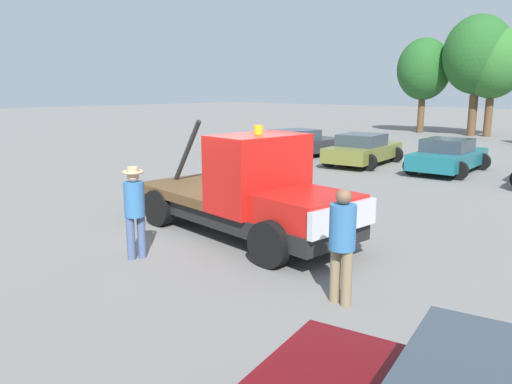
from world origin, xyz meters
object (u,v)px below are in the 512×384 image
at_px(person_at_hood, 135,205).
at_px(parked_car_charcoal, 297,144).
at_px(parked_car_olive, 363,150).
at_px(parked_car_teal, 448,156).
at_px(tow_truck, 250,195).
at_px(tree_left, 424,69).
at_px(tree_right, 478,55).
at_px(tree_center, 493,63).
at_px(person_near_truck, 342,239).

bearing_deg(person_at_hood, parked_car_charcoal, 131.73).
distance_m(person_at_hood, parked_car_olive, 14.06).
bearing_deg(person_at_hood, parked_car_teal, 104.10).
height_order(tow_truck, tree_left, tree_left).
xyz_separation_m(parked_car_charcoal, tree_right, (2.10, 17.15, 4.81)).
height_order(tow_truck, parked_car_teal, tow_truck).
xyz_separation_m(parked_car_charcoal, parked_car_teal, (7.02, 0.52, -0.00)).
height_order(parked_car_charcoal, tree_center, tree_center).
bearing_deg(tree_right, person_at_hood, -81.78).
xyz_separation_m(tow_truck, tree_right, (-5.15, 28.27, 4.49)).
height_order(parked_car_teal, tree_right, tree_right).
distance_m(tow_truck, tree_center, 29.04).
height_order(parked_car_olive, tree_center, tree_center).
xyz_separation_m(tow_truck, parked_car_olive, (-3.79, 11.25, -0.32)).
distance_m(tow_truck, parked_car_charcoal, 13.28).
relative_size(tow_truck, parked_car_charcoal, 1.17).
xyz_separation_m(tree_left, tree_right, (3.76, -0.07, 0.85)).
xyz_separation_m(person_at_hood, parked_car_olive, (-3.07, 13.72, -0.41)).
bearing_deg(parked_car_olive, person_near_truck, -157.64).
bearing_deg(person_at_hood, person_near_truck, 28.18).
distance_m(person_near_truck, person_at_hood, 4.17).
bearing_deg(tree_left, tree_center, 1.50).
height_order(parked_car_olive, tree_left, tree_left).
height_order(tree_center, tree_right, tree_right).
xyz_separation_m(tree_left, tree_center, (4.76, 0.12, 0.31)).
xyz_separation_m(person_near_truck, tree_center, (-7.52, 30.06, 3.88)).
bearing_deg(parked_car_teal, tow_truck, 178.11).
bearing_deg(parked_car_teal, tree_center, 10.03).
xyz_separation_m(tow_truck, person_at_hood, (-0.72, -2.47, 0.09)).
height_order(person_near_truck, parked_car_charcoal, person_near_truck).
relative_size(person_near_truck, person_at_hood, 1.00).
relative_size(tow_truck, parked_car_olive, 1.31).
distance_m(person_near_truck, parked_car_charcoal, 16.57).
bearing_deg(person_at_hood, tow_truck, 89.86).
height_order(parked_car_olive, tree_right, tree_right).
xyz_separation_m(person_at_hood, parked_car_charcoal, (-6.54, 13.59, -0.41)).
height_order(person_near_truck, person_at_hood, person_at_hood).
bearing_deg(tree_left, tow_truck, -72.54).
xyz_separation_m(person_near_truck, tree_left, (-12.27, 29.93, 3.57)).
xyz_separation_m(person_near_truck, parked_car_teal, (-3.60, 13.24, -0.39)).
bearing_deg(person_near_truck, tow_truck, -109.08).
bearing_deg(tree_right, person_near_truck, -74.09).
distance_m(person_at_hood, tree_left, 32.08).
distance_m(parked_car_charcoal, tree_center, 18.13).
bearing_deg(parked_car_olive, tow_truck, -168.13).
bearing_deg(tree_center, parked_car_teal, -76.89).
bearing_deg(parked_car_charcoal, tree_center, -0.84).
bearing_deg(person_near_truck, tree_left, -151.42).
bearing_deg(parked_car_charcoal, person_near_truck, -130.84).
relative_size(person_near_truck, tree_center, 0.25).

